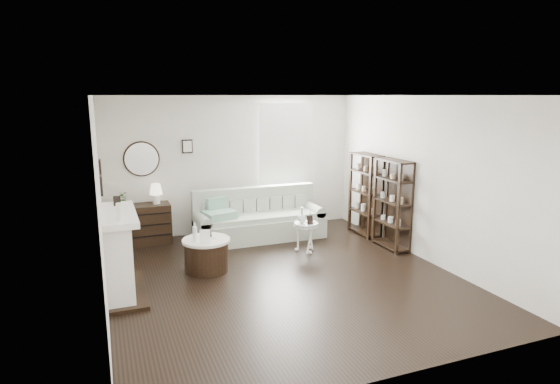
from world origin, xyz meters
name	(u,v)px	position (x,y,z in m)	size (l,w,h in m)	color
room	(269,151)	(0.73, 2.70, 1.60)	(5.50, 5.50, 5.50)	black
fireplace	(119,256)	(-2.32, 0.30, 0.54)	(0.50, 1.40, 1.84)	white
shelf_unit_far	(365,194)	(2.33, 1.55, 0.80)	(0.30, 0.80, 1.60)	black
shelf_unit_near	(392,204)	(2.33, 0.65, 0.80)	(0.30, 0.80, 1.60)	black
sofa	(259,222)	(0.30, 2.08, 0.32)	(2.45, 0.85, 0.95)	#AAB5A1
quilt	(219,215)	(-0.51, 1.95, 0.56)	(0.55, 0.45, 0.14)	#27926E
suitcase	(301,220)	(1.29, 2.30, 0.20)	(0.60, 0.20, 0.40)	brown
dresser	(140,225)	(-1.87, 2.47, 0.37)	(1.11, 0.48, 0.74)	black
table_lamp	(156,194)	(-1.55, 2.47, 0.93)	(0.24, 0.24, 0.37)	white
potted_plant	(122,199)	(-2.15, 2.42, 0.89)	(0.26, 0.23, 0.29)	#27611B
drum_table	(207,255)	(-1.02, 0.72, 0.26)	(0.74, 0.74, 0.52)	black
pedestal_table	(306,225)	(0.81, 0.99, 0.48)	(0.43, 0.43, 0.52)	white
eiffel_drum	(210,232)	(-0.94, 0.77, 0.61)	(0.11, 0.11, 0.18)	black
bottle_drum	(195,232)	(-1.20, 0.63, 0.66)	(0.07, 0.07, 0.30)	silver
card_frame_drum	(205,236)	(-1.07, 0.53, 0.62)	(0.15, 0.01, 0.20)	white
eiffel_ped	(310,217)	(0.89, 1.02, 0.62)	(0.11, 0.11, 0.18)	black
flask_ped	(302,215)	(0.73, 1.01, 0.66)	(0.15, 0.15, 0.28)	silver
card_frame_ped	(310,220)	(0.83, 0.88, 0.60)	(0.11, 0.01, 0.15)	black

